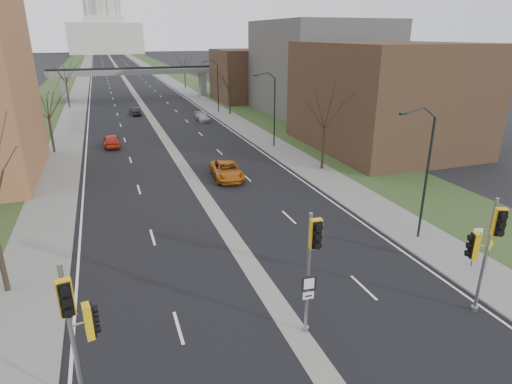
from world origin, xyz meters
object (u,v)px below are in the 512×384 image
signal_pole_right (486,242)px  speed_limit_sign (476,240)px  signal_pole_left (77,319)px  car_left_far (135,111)px  car_right_near (227,170)px  car_left_near (111,141)px  car_right_mid (202,117)px  signal_pole_median (312,255)px  warning_sign (488,250)px

signal_pole_right → speed_limit_sign: 5.26m
signal_pole_left → car_left_far: size_ratio=1.57×
signal_pole_right → car_right_near: (-5.57, 24.20, -3.13)m
car_left_near → car_left_far: bearing=-102.9°
speed_limit_sign → car_right_mid: bearing=111.6°
signal_pole_median → car_left_near: 40.07m
speed_limit_sign → car_left_far: size_ratio=0.64×
signal_pole_median → signal_pole_right: (8.28, -1.19, -0.20)m
warning_sign → signal_pole_median: bearing=173.9°
car_left_near → car_right_near: car_right_near is taller
car_left_near → car_right_near: (9.85, -16.28, 0.01)m
car_left_far → warning_sign: bearing=97.9°
signal_pole_right → speed_limit_sign: bearing=70.0°
signal_pole_right → warning_sign: size_ratio=3.02×
signal_pole_median → signal_pole_right: 8.37m
signal_pole_median → car_right_near: 23.41m
car_right_mid → car_left_far: bearing=135.0°
warning_sign → signal_pole_right: bearing=-156.9°
signal_pole_median → car_left_far: bearing=96.6°
speed_limit_sign → car_right_near: (-8.94, 20.77, -1.00)m
signal_pole_median → warning_sign: bearing=11.8°
signal_pole_right → warning_sign: (3.74, 2.81, -2.51)m
warning_sign → car_left_far: warning_sign is taller
signal_pole_median → car_right_mid: size_ratio=1.40×
car_left_near → warning_sign: bearing=115.9°
car_right_near → car_right_mid: 29.02m
speed_limit_sign → car_left_near: speed_limit_sign is taller
signal_pole_median → speed_limit_sign: size_ratio=2.44×
signal_pole_right → warning_sign: 5.31m
speed_limit_sign → car_right_mid: (-4.74, 49.49, -1.17)m
signal_pole_left → car_right_near: bearing=54.2°
signal_pole_median → signal_pole_right: size_ratio=0.99×
signal_pole_left → signal_pole_right: size_ratio=1.00×
car_right_near → speed_limit_sign: bearing=-62.1°
signal_pole_left → speed_limit_sign: 21.25m
speed_limit_sign → car_right_mid: size_ratio=0.57×
signal_pole_left → car_right_mid: bearing=63.6°
speed_limit_sign → car_right_mid: speed_limit_sign is taller
signal_pole_left → car_left_far: (6.60, 61.71, -3.27)m
signal_pole_median → warning_sign: 12.43m
warning_sign → car_right_mid: (-5.11, 50.10, -0.79)m
signal_pole_median → signal_pole_right: signal_pole_right is taller
signal_pole_left → car_left_near: 40.47m
warning_sign → car_right_mid: 50.37m
car_right_near → car_right_mid: car_right_near is taller
car_right_near → warning_sign: bearing=-61.8°
signal_pole_right → car_right_near: size_ratio=1.07×
warning_sign → car_left_near: bearing=103.1°
signal_pole_right → car_right_mid: (-1.37, 52.92, -3.30)m
warning_sign → signal_pole_left: bearing=173.2°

